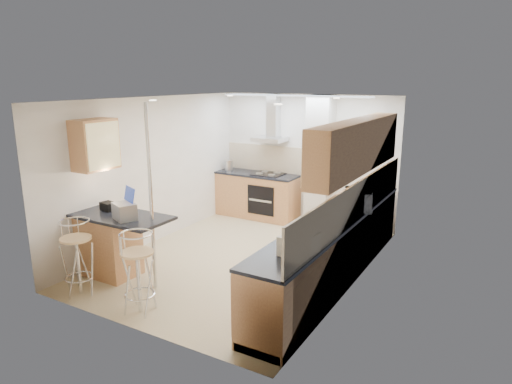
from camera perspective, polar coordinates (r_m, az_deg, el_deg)
The scene contains 16 objects.
ground at distance 7.33m, azimuth -1.57°, elevation -8.36°, with size 4.80×4.80×0.00m, color tan.
room_shell at distance 7.06m, azimuth 2.20°, elevation 3.81°, with size 3.64×4.84×2.51m.
right_counter at distance 6.56m, azimuth 9.75°, elevation -7.02°, with size 0.63×4.40×0.92m.
back_counter at distance 9.36m, azimuth 0.17°, elevation -0.38°, with size 1.70×0.63×0.92m.
peninsula at distance 6.78m, azimuth -16.36°, elevation -6.55°, with size 1.47×0.72×0.94m.
microwave at distance 6.81m, azimuth 12.65°, elevation -0.98°, with size 0.54×0.36×0.30m, color white.
laptop at distance 6.39m, azimuth -16.11°, elevation -2.33°, with size 0.33×0.24×0.22m, color #9DA0A5.
bag at distance 6.91m, azimuth -17.98°, elevation -1.70°, with size 0.22×0.16×0.12m, color black.
bar_stool_near at distance 6.47m, azimuth -21.42°, elevation -7.58°, with size 0.42×0.42×1.03m, color tan, non-canonical shape.
bar_stool_end at distance 5.76m, azimuth -14.50°, elevation -9.73°, with size 0.42×0.42×1.03m, color tan, non-canonical shape.
jar_a at distance 7.62m, azimuth 14.03°, elevation 0.17°, with size 0.12×0.12×0.20m, color beige.
jar_b at distance 7.13m, azimuth 11.87°, elevation -0.84°, with size 0.11×0.11×0.16m, color beige.
jar_c at distance 5.74m, azimuth 6.92°, elevation -4.09°, with size 0.14×0.14×0.19m, color #ADAB8B.
jar_d at distance 5.53m, azimuth 5.91°, elevation -5.07°, with size 0.10×0.10×0.14m, color white.
bread_bin at distance 5.05m, azimuth 5.38°, elevation -6.48°, with size 0.32×0.41×0.22m, color beige.
kettle at distance 9.56m, azimuth -3.41°, elevation 3.37°, with size 0.16×0.16×0.21m, color silver.
Camera 1 is at (3.56, -5.77, 2.79)m, focal length 32.00 mm.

